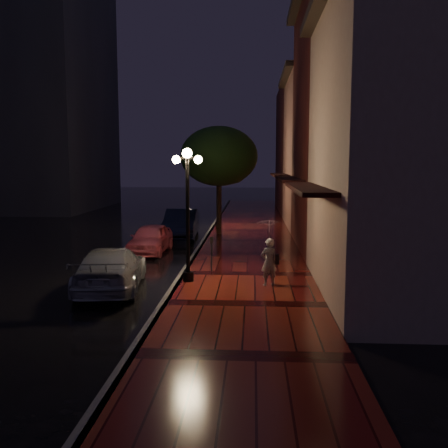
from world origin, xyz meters
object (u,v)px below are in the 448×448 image
at_px(pink_car, 150,239).
at_px(navy_car, 181,224).
at_px(street_tree, 219,158).
at_px(silver_car, 111,269).
at_px(parking_meter, 212,251).
at_px(streetlamp_far, 218,186).
at_px(streetlamp_near, 188,207).
at_px(woman_with_umbrella, 269,242).

height_order(pink_car, navy_car, navy_car).
relative_size(street_tree, silver_car, 1.24).
distance_m(silver_car, parking_meter, 3.67).
height_order(street_tree, pink_car, street_tree).
height_order(streetlamp_far, navy_car, streetlamp_far).
distance_m(streetlamp_far, silver_car, 15.01).
height_order(streetlamp_near, parking_meter, streetlamp_near).
distance_m(pink_car, silver_car, 6.51).
distance_m(streetlamp_far, navy_car, 4.43).
distance_m(streetlamp_near, street_tree, 11.12).
height_order(streetlamp_far, parking_meter, streetlamp_far).
xyz_separation_m(streetlamp_far, pink_car, (-2.45, -8.18, -1.95)).
bearing_deg(streetlamp_near, navy_car, 99.45).
height_order(pink_car, silver_car, silver_car).
bearing_deg(navy_car, streetlamp_near, -83.04).
distance_m(woman_with_umbrella, parking_meter, 2.74).
height_order(street_tree, silver_car, street_tree).
distance_m(pink_car, woman_with_umbrella, 8.08).
height_order(streetlamp_far, street_tree, street_tree).
distance_m(streetlamp_far, pink_car, 8.76).
distance_m(navy_car, parking_meter, 9.26).
relative_size(streetlamp_near, pink_car, 1.14).
relative_size(pink_car, parking_meter, 3.01).
relative_size(streetlamp_near, streetlamp_far, 1.00).
bearing_deg(silver_car, streetlamp_far, -106.16).
bearing_deg(navy_car, streetlamp_far, 62.28).
xyz_separation_m(streetlamp_far, silver_car, (-2.36, -14.70, -1.92)).
bearing_deg(street_tree, parking_meter, -87.67).
xyz_separation_m(navy_car, woman_with_umbrella, (4.34, -10.76, 0.77)).
relative_size(street_tree, woman_with_umbrella, 2.76).
distance_m(street_tree, parking_meter, 10.17).
distance_m(navy_car, silver_car, 11.06).
xyz_separation_m(pink_car, silver_car, (0.10, -6.51, 0.03)).
relative_size(woman_with_umbrella, parking_meter, 1.67).
relative_size(navy_car, parking_meter, 3.71).
height_order(pink_car, parking_meter, parking_meter).
xyz_separation_m(street_tree, pink_car, (-2.71, -5.17, -3.60)).
height_order(navy_car, silver_car, navy_car).
bearing_deg(pink_car, parking_meter, -53.03).
height_order(streetlamp_near, street_tree, street_tree).
bearing_deg(streetlamp_near, street_tree, 88.65).
bearing_deg(parking_meter, streetlamp_near, -134.10).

